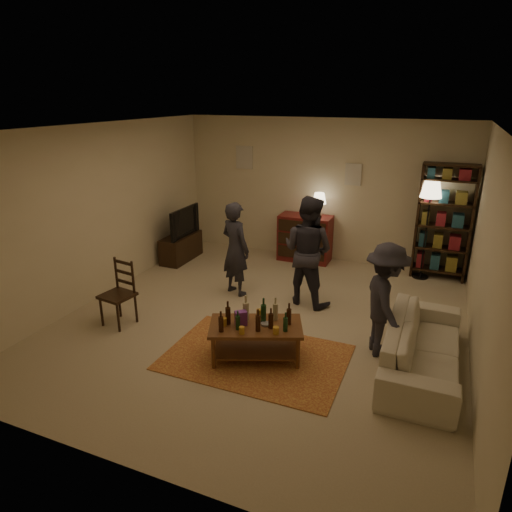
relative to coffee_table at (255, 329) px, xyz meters
The scene contains 13 objects.
floor 1.05m from the coffee_table, 107.04° to the left, with size 6.00×6.00×0.00m, color #C6B793.
room_shell 4.26m from the coffee_table, 103.43° to the left, with size 6.00×6.00×6.00m.
rug 0.40m from the coffee_table, 34.12° to the left, with size 2.20×1.50×0.01m, color #973721.
coffee_table is the anchor object (origin of this frame).
dining_chair 2.13m from the coffee_table, behind, with size 0.47×0.47×0.95m.
tv_stand 3.86m from the coffee_table, 134.99° to the left, with size 0.40×1.00×1.06m.
dresser 3.68m from the coffee_table, 97.47° to the left, with size 1.00×0.50×1.36m.
bookshelf 4.24m from the coffee_table, 62.17° to the left, with size 0.90×0.34×2.02m.
floor_lamp 4.11m from the coffee_table, 64.60° to the left, with size 0.36×0.36×1.74m.
sofa 1.99m from the coffee_table, 15.53° to the left, with size 2.08×0.81×0.61m, color beige.
person_left 2.03m from the coffee_table, 121.97° to the left, with size 0.56×0.37×1.53m, color #26262E.
person_right 1.86m from the coffee_table, 86.60° to the left, with size 0.83×0.64×1.70m, color #2B2A32.
person_by_sofa 1.62m from the coffee_table, 27.09° to the left, with size 0.94×0.54×1.45m, color #292931.
Camera 1 is at (2.20, -5.47, 3.10)m, focal length 32.00 mm.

